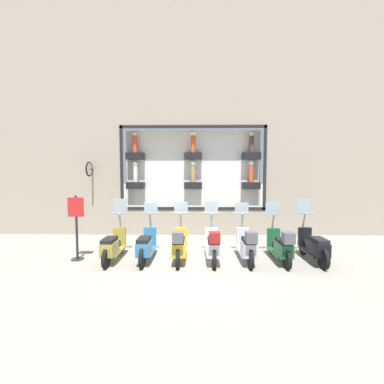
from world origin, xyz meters
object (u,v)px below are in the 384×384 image
object	(u,v)px
scooter_white_3	(213,246)
scooter_yellow_4	(179,245)
scooter_green_1	(281,246)
scooter_silver_2	(247,246)
scooter_black_0	(314,246)
scooter_olive_6	(113,246)
scooter_teal_5	(146,246)
shop_sign_post	(76,225)

from	to	relation	value
scooter_white_3	scooter_yellow_4	bearing A→B (deg)	90.03
scooter_green_1	scooter_silver_2	world-z (taller)	scooter_silver_2
scooter_green_1	scooter_yellow_4	size ratio (longest dim) A/B	1.00
scooter_black_0	scooter_silver_2	size ratio (longest dim) A/B	1.00
scooter_yellow_4	scooter_olive_6	distance (m)	1.88
scooter_silver_2	scooter_olive_6	size ratio (longest dim) A/B	1.00
scooter_black_0	scooter_teal_5	xyz separation A→B (m)	(-0.00, 4.71, -0.01)
scooter_green_1	scooter_olive_6	bearing A→B (deg)	89.20
scooter_white_3	scooter_teal_5	xyz separation A→B (m)	(0.06, 1.88, -0.04)
scooter_silver_2	scooter_teal_5	world-z (taller)	same
scooter_silver_2	scooter_teal_5	distance (m)	2.83
shop_sign_post	scooter_green_1	bearing A→B (deg)	-91.81
scooter_teal_5	scooter_olive_6	distance (m)	0.94
scooter_green_1	scooter_black_0	bearing A→B (deg)	-85.86
scooter_white_3	scooter_yellow_4	world-z (taller)	scooter_white_3
scooter_black_0	scooter_yellow_4	distance (m)	3.77
scooter_green_1	scooter_white_3	bearing A→B (deg)	89.86
scooter_green_1	shop_sign_post	distance (m)	5.81
scooter_teal_5	shop_sign_post	distance (m)	2.10
scooter_yellow_4	scooter_green_1	bearing A→B (deg)	-90.08
scooter_silver_2	scooter_yellow_4	size ratio (longest dim) A/B	1.00
scooter_silver_2	scooter_white_3	xyz separation A→B (m)	(0.00, 0.94, 0.00)
scooter_olive_6	scooter_yellow_4	bearing A→B (deg)	-91.89
scooter_green_1	scooter_teal_5	world-z (taller)	scooter_teal_5
scooter_white_3	scooter_yellow_4	xyz separation A→B (m)	(-0.00, 0.94, -0.00)
scooter_black_0	scooter_silver_2	xyz separation A→B (m)	(-0.07, 1.88, 0.03)
scooter_green_1	scooter_yellow_4	distance (m)	2.83
scooter_olive_6	shop_sign_post	bearing A→B (deg)	83.80
scooter_silver_2	shop_sign_post	xyz separation A→B (m)	(0.18, 4.84, 0.53)
scooter_black_0	scooter_white_3	world-z (taller)	scooter_black_0
scooter_white_3	scooter_olive_6	size ratio (longest dim) A/B	1.00
scooter_black_0	scooter_white_3	bearing A→B (deg)	91.29
scooter_yellow_4	scooter_teal_5	bearing A→B (deg)	86.30
scooter_black_0	scooter_silver_2	world-z (taller)	scooter_black_0
scooter_yellow_4	shop_sign_post	size ratio (longest dim) A/B	0.97
scooter_white_3	scooter_olive_6	distance (m)	2.83
scooter_yellow_4	scooter_teal_5	size ratio (longest dim) A/B	1.00
scooter_yellow_4	scooter_olive_6	xyz separation A→B (m)	(0.06, 1.88, -0.04)
scooter_green_1	scooter_silver_2	size ratio (longest dim) A/B	1.00
scooter_black_0	shop_sign_post	bearing A→B (deg)	89.02
scooter_yellow_4	shop_sign_post	xyz separation A→B (m)	(0.18, 2.96, 0.53)
scooter_teal_5	scooter_green_1	bearing A→B (deg)	-90.99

